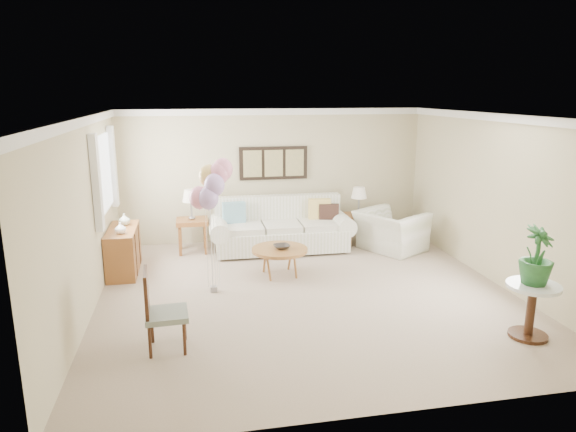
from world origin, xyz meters
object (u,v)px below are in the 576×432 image
object	(u,v)px
sofa	(281,230)
balloon_cluster	(212,184)
armchair	(391,231)
coffee_table	(280,250)
accent_chair	(160,309)

from	to	relation	value
sofa	balloon_cluster	size ratio (longest dim) A/B	1.34
sofa	armchair	world-z (taller)	sofa
sofa	coffee_table	distance (m)	1.41
sofa	accent_chair	size ratio (longest dim) A/B	2.76
coffee_table	sofa	bearing A→B (deg)	79.15
sofa	coffee_table	world-z (taller)	sofa
accent_chair	balloon_cluster	size ratio (longest dim) A/B	0.49
coffee_table	accent_chair	size ratio (longest dim) A/B	0.93
coffee_table	balloon_cluster	bearing A→B (deg)	-153.85
armchair	accent_chair	bearing A→B (deg)	98.20
balloon_cluster	armchair	bearing A→B (deg)	23.91
sofa	balloon_cluster	world-z (taller)	balloon_cluster
accent_chair	coffee_table	bearing A→B (deg)	50.78
sofa	armchair	bearing A→B (deg)	-11.76
sofa	accent_chair	xyz separation A→B (m)	(-2.04, -3.56, 0.12)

